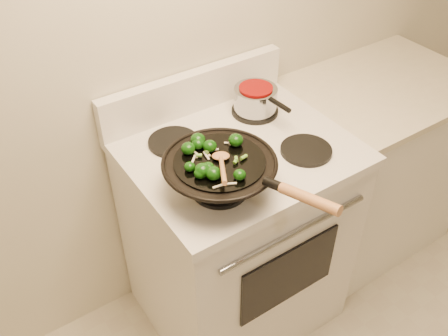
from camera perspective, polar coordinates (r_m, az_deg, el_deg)
stove at (r=2.06m, az=1.43°, el=-7.56°), size 0.78×0.67×1.08m
counter_unit at (r=2.51m, az=16.09°, el=0.30°), size 0.82×0.62×0.91m
wok at (r=1.54m, az=-0.38°, el=-0.62°), size 0.36×0.58×0.18m
stirfry at (r=1.50m, az=-1.80°, el=1.36°), size 0.22×0.25×0.04m
wooden_spoon at (r=1.44m, az=-0.26°, el=0.53°), size 0.15×0.23×0.10m
saucepan at (r=1.91m, az=3.64°, el=7.90°), size 0.16×0.27×0.10m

